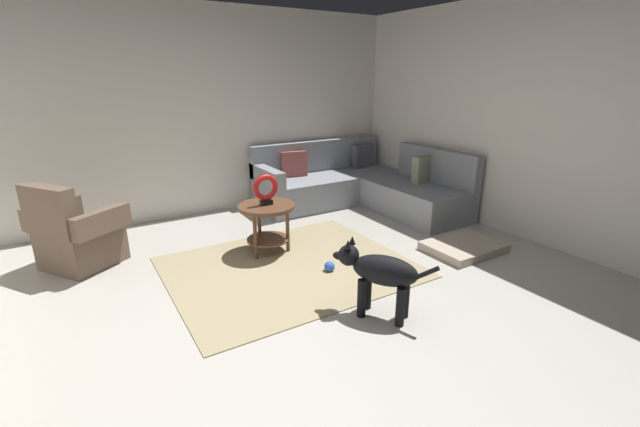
% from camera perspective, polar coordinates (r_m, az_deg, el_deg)
% --- Properties ---
extents(ground_plane, '(6.00, 6.00, 0.10)m').
position_cam_1_polar(ground_plane, '(3.66, -1.13, -12.74)').
color(ground_plane, '#B7B2A8').
extents(wall_back, '(6.00, 0.12, 2.70)m').
position_cam_1_polar(wall_back, '(5.88, -16.29, 12.96)').
color(wall_back, silver).
rests_on(wall_back, ground_plane).
extents(wall_right, '(0.12, 6.00, 2.70)m').
position_cam_1_polar(wall_right, '(5.28, 28.04, 11.02)').
color(wall_right, silver).
rests_on(wall_right, ground_plane).
extents(area_rug, '(2.30, 1.90, 0.01)m').
position_cam_1_polar(area_rug, '(4.23, -4.21, -7.32)').
color(area_rug, tan).
rests_on(area_rug, ground_plane).
extents(sectional_couch, '(2.20, 2.25, 0.88)m').
position_cam_1_polar(sectional_couch, '(6.11, 5.42, 3.70)').
color(sectional_couch, gray).
rests_on(sectional_couch, ground_plane).
extents(armchair, '(0.95, 1.00, 0.88)m').
position_cam_1_polar(armchair, '(4.79, -30.34, -2.67)').
color(armchair, brown).
rests_on(armchair, ground_plane).
extents(side_table, '(0.60, 0.60, 0.54)m').
position_cam_1_polar(side_table, '(4.47, -7.26, -0.30)').
color(side_table, brown).
rests_on(side_table, ground_plane).
extents(torus_sculpture, '(0.28, 0.08, 0.33)m').
position_cam_1_polar(torus_sculpture, '(4.38, -7.41, 3.35)').
color(torus_sculpture, black).
rests_on(torus_sculpture, side_table).
extents(dog_bed_mat, '(0.80, 0.60, 0.09)m').
position_cam_1_polar(dog_bed_mat, '(4.86, 18.99, -4.32)').
color(dog_bed_mat, '#B2A38E').
rests_on(dog_bed_mat, ground_plane).
extents(dog, '(0.51, 0.74, 0.63)m').
position_cam_1_polar(dog, '(3.32, 8.07, -7.97)').
color(dog, black).
rests_on(dog, ground_plane).
extents(dog_toy_ball, '(0.10, 0.10, 0.10)m').
position_cam_1_polar(dog_toy_ball, '(4.13, 1.30, -7.25)').
color(dog_toy_ball, blue).
rests_on(dog_toy_ball, ground_plane).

